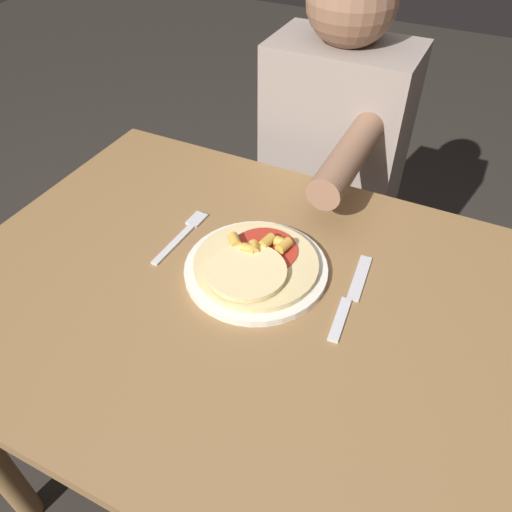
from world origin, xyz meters
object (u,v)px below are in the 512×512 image
at_px(person_diner, 334,154).
at_px(pizza, 255,263).
at_px(knife, 350,297).
at_px(dining_table, 234,332).
at_px(fork, 183,234).
at_px(plate, 256,269).

bearing_deg(person_diner, pizza, -86.07).
bearing_deg(person_diner, knife, -68.18).
relative_size(dining_table, person_diner, 0.87).
xyz_separation_m(dining_table, pizza, (0.02, 0.05, 0.15)).
distance_m(dining_table, person_diner, 0.62).
height_order(dining_table, fork, fork).
distance_m(plate, knife, 0.18).
xyz_separation_m(fork, person_diner, (0.14, 0.53, -0.07)).
distance_m(dining_table, knife, 0.25).
xyz_separation_m(dining_table, plate, (0.02, 0.06, 0.13)).
height_order(plate, pizza, pizza).
xyz_separation_m(plate, person_diner, (-0.04, 0.56, -0.07)).
distance_m(dining_table, fork, 0.22).
xyz_separation_m(plate, pizza, (-0.00, -0.00, 0.02)).
bearing_deg(plate, person_diner, 93.99).
distance_m(plate, pizza, 0.02).
height_order(dining_table, knife, knife).
relative_size(pizza, person_diner, 0.19).
relative_size(plate, pizza, 1.15).
height_order(plate, knife, plate).
xyz_separation_m(dining_table, fork, (-0.16, 0.09, 0.13)).
bearing_deg(knife, person_diner, 111.82).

